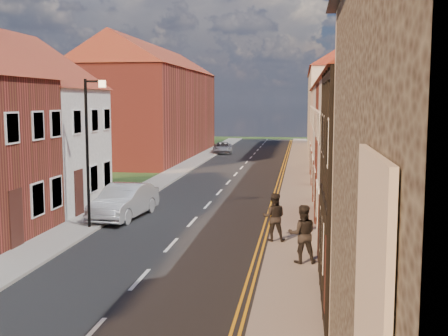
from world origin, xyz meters
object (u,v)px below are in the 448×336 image
object	(u,v)px
car_mid	(124,201)
pedestrian_right_b	(302,234)
pedestrian_right	(274,217)
car_distant	(223,148)
lamppost	(89,144)

from	to	relation	value
car_mid	pedestrian_right_b	xyz separation A→B (m)	(7.93, -6.37, 0.29)
pedestrian_right	pedestrian_right_b	world-z (taller)	pedestrian_right_b
pedestrian_right_b	car_distant	bearing A→B (deg)	-85.79
car_distant	pedestrian_right	xyz separation A→B (m)	(6.90, -35.17, 0.44)
car_distant	pedestrian_right	distance (m)	35.85
lamppost	car_distant	bearing A→B (deg)	88.97
car_mid	pedestrian_right_b	distance (m)	10.18
pedestrian_right_b	pedestrian_right	bearing A→B (deg)	-76.78
lamppost	pedestrian_right	xyz separation A→B (m)	(7.51, -1.23, -2.53)
car_distant	pedestrian_right_b	world-z (taller)	pedestrian_right_b
lamppost	pedestrian_right_b	xyz separation A→B (m)	(8.55, -3.95, -2.48)
car_mid	car_distant	size ratio (longest dim) A/B	1.14
lamppost	pedestrian_right	bearing A→B (deg)	-9.30
car_mid	pedestrian_right	bearing A→B (deg)	-21.59
car_distant	pedestrian_right	world-z (taller)	pedestrian_right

